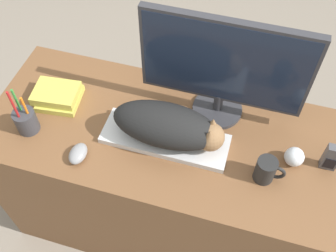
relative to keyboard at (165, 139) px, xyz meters
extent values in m
cube|color=brown|center=(0.01, 0.04, -0.40)|extent=(1.43, 0.60, 0.77)
cube|color=silver|center=(0.00, 0.00, 0.00)|extent=(0.47, 0.16, 0.02)
ellipsoid|color=black|center=(0.00, 0.00, 0.09)|extent=(0.39, 0.17, 0.15)
sphere|color=olive|center=(0.16, 0.00, 0.08)|extent=(0.10, 0.10, 0.10)
cone|color=olive|center=(0.16, -0.03, 0.13)|extent=(0.04, 0.04, 0.04)
cone|color=olive|center=(0.16, 0.03, 0.13)|extent=(0.04, 0.04, 0.04)
cylinder|color=#333338|center=(0.15, 0.20, 0.00)|extent=(0.20, 0.20, 0.02)
cylinder|color=#333338|center=(0.15, 0.20, 0.04)|extent=(0.04, 0.04, 0.08)
cube|color=#333338|center=(0.15, 0.20, 0.25)|extent=(0.60, 0.03, 0.36)
cube|color=#192338|center=(0.15, 0.19, 0.25)|extent=(0.58, 0.02, 0.33)
ellipsoid|color=gray|center=(-0.28, -0.16, 0.01)|extent=(0.06, 0.09, 0.04)
cylinder|color=black|center=(0.37, -0.05, 0.04)|extent=(0.07, 0.07, 0.10)
torus|color=black|center=(0.41, -0.05, 0.04)|extent=(0.07, 0.01, 0.07)
cylinder|color=#38383D|center=(-0.52, -0.09, 0.04)|extent=(0.08, 0.08, 0.09)
cylinder|color=orange|center=(-0.50, -0.09, 0.10)|extent=(0.01, 0.01, 0.14)
cylinder|color=#338C38|center=(-0.53, -0.08, 0.11)|extent=(0.01, 0.01, 0.16)
cylinder|color=#B21E1E|center=(-0.52, -0.11, 0.12)|extent=(0.01, 0.01, 0.19)
sphere|color=silver|center=(0.46, 0.04, 0.02)|extent=(0.07, 0.07, 0.07)
cube|color=#4C4C51|center=(0.58, 0.06, 0.05)|extent=(0.05, 0.03, 0.12)
cube|color=black|center=(0.58, 0.04, 0.03)|extent=(0.04, 0.00, 0.05)
cube|color=#CCC14C|center=(-0.46, 0.07, 0.00)|extent=(0.18, 0.17, 0.03)
cube|color=#CCC14C|center=(-0.47, 0.07, 0.03)|extent=(0.19, 0.15, 0.04)
camera|label=1|loc=(0.25, -0.80, 1.20)|focal=42.00mm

